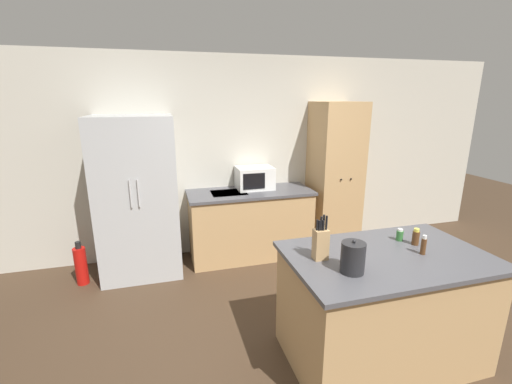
{
  "coord_description": "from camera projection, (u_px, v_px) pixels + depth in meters",
  "views": [
    {
      "loc": [
        -1.29,
        -2.14,
        2.06
      ],
      "look_at": [
        -0.3,
        1.4,
        1.05
      ],
      "focal_mm": 24.0,
      "sensor_mm": 36.0,
      "label": 1
    }
  ],
  "objects": [
    {
      "name": "spice_bottle_short_red",
      "position": [
        416.0,
        237.0,
        2.76
      ],
      "size": [
        0.06,
        0.06,
        0.14
      ],
      "color": "#563319",
      "rests_on": "kitchen_island"
    },
    {
      "name": "back_counter",
      "position": [
        250.0,
        223.0,
        4.54
      ],
      "size": [
        1.61,
        0.66,
        0.9
      ],
      "color": "tan",
      "rests_on": "ground_plane"
    },
    {
      "name": "refrigerator",
      "position": [
        138.0,
        197.0,
        4.0
      ],
      "size": [
        0.9,
        0.76,
        1.88
      ],
      "color": "#B7BABC",
      "rests_on": "ground_plane"
    },
    {
      "name": "wall_back",
      "position": [
        259.0,
        156.0,
        4.69
      ],
      "size": [
        7.2,
        0.06,
        2.6
      ],
      "color": "beige",
      "rests_on": "ground_plane"
    },
    {
      "name": "microwave",
      "position": [
        255.0,
        178.0,
        4.51
      ],
      "size": [
        0.47,
        0.37,
        0.29
      ],
      "color": "white",
      "rests_on": "back_counter"
    },
    {
      "name": "ground_plane",
      "position": [
        335.0,
        352.0,
        2.87
      ],
      "size": [
        14.0,
        14.0,
        0.0
      ],
      "primitive_type": "plane",
      "color": "#423021"
    },
    {
      "name": "spice_bottle_tall_dark",
      "position": [
        400.0,
        235.0,
        2.85
      ],
      "size": [
        0.06,
        0.06,
        0.1
      ],
      "color": "#337033",
      "rests_on": "kitchen_island"
    },
    {
      "name": "spice_bottle_amber_oil",
      "position": [
        423.0,
        245.0,
        2.59
      ],
      "size": [
        0.04,
        0.04,
        0.15
      ],
      "color": "#563319",
      "rests_on": "kitchen_island"
    },
    {
      "name": "fire_extinguisher",
      "position": [
        81.0,
        265.0,
        3.88
      ],
      "size": [
        0.13,
        0.13,
        0.52
      ],
      "color": "red",
      "rests_on": "ground_plane"
    },
    {
      "name": "kettle",
      "position": [
        353.0,
        258.0,
        2.31
      ],
      "size": [
        0.16,
        0.16,
        0.24
      ],
      "color": "#232326",
      "rests_on": "kitchen_island"
    },
    {
      "name": "knife_block",
      "position": [
        321.0,
        243.0,
        2.5
      ],
      "size": [
        0.1,
        0.08,
        0.34
      ],
      "color": "tan",
      "rests_on": "kitchen_island"
    },
    {
      "name": "pantry_cabinet",
      "position": [
        334.0,
        177.0,
        4.72
      ],
      "size": [
        0.6,
        0.63,
        2.02
      ],
      "color": "tan",
      "rests_on": "ground_plane"
    },
    {
      "name": "kitchen_island",
      "position": [
        382.0,
        306.0,
        2.73
      ],
      "size": [
        1.53,
        0.95,
        0.91
      ],
      "color": "tan",
      "rests_on": "ground_plane"
    }
  ]
}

